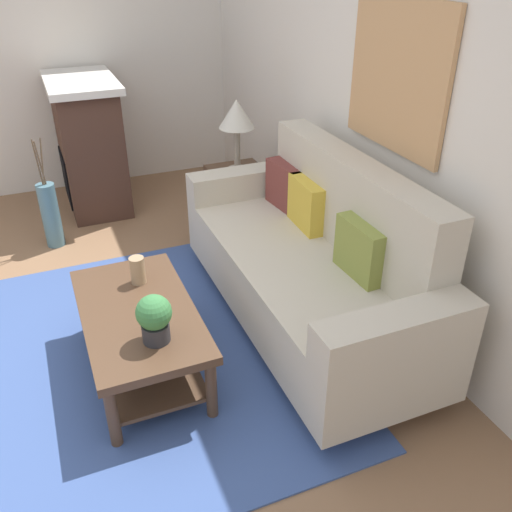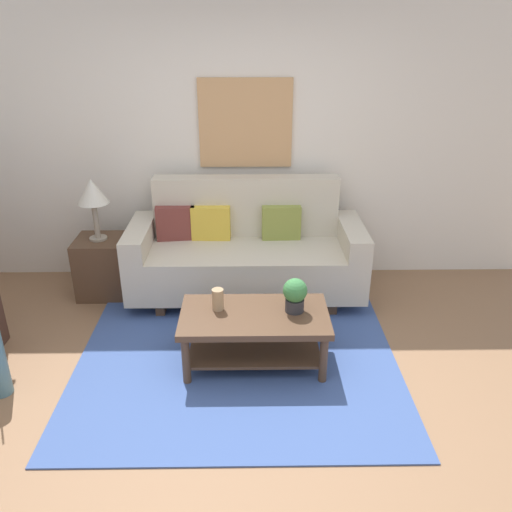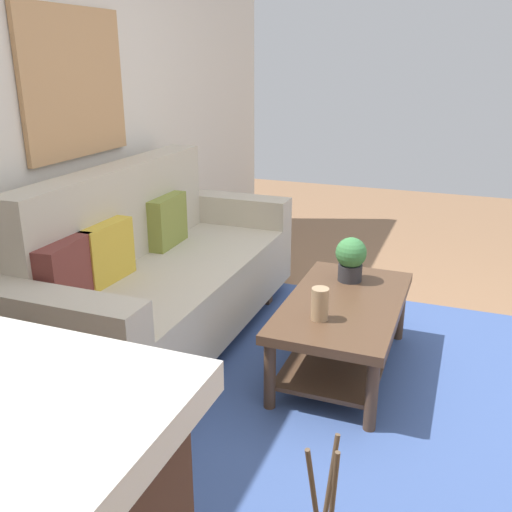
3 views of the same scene
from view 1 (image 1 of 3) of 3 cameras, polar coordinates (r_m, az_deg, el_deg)
ground_plane at (r=3.44m, az=-20.11°, el=-11.75°), size 9.79×9.79×0.00m
wall_back at (r=3.41m, az=14.30°, el=14.95°), size 5.79×0.10×2.70m
wall_left at (r=5.66m, az=-19.60°, el=19.99°), size 0.10×5.08×2.70m
area_rug at (r=3.45m, az=-11.82°, el=-10.00°), size 2.45×2.09×0.01m
couch at (r=3.43m, az=5.74°, el=-0.88°), size 2.13×0.84×1.08m
throw_pillow_maroon at (r=3.89m, az=3.09°, el=7.25°), size 0.37×0.16×0.32m
throw_pillow_mustard at (r=3.63m, az=5.31°, el=5.37°), size 0.36×0.13×0.32m
throw_pillow_olive at (r=3.13m, az=10.81°, el=0.65°), size 0.36×0.13×0.32m
coffee_table at (r=3.15m, az=-11.96°, el=-7.17°), size 1.10×0.60×0.43m
tabletop_vase at (r=3.27m, az=-12.18°, el=-1.46°), size 0.09×0.09×0.17m
potted_plant_tabletop at (r=2.77m, az=-10.50°, el=-6.28°), size 0.18×0.18×0.26m
side_table at (r=4.62m, az=-1.87°, el=5.65°), size 0.44×0.44×0.56m
table_lamp at (r=4.37m, az=-2.03°, el=14.21°), size 0.28×0.28×0.57m
fireplace at (r=5.26m, az=-16.88°, el=11.06°), size 1.02×0.58×1.16m
floor_vase at (r=4.71m, az=-20.50°, el=3.96°), size 0.14×0.14×0.53m
floor_vase_branch_a at (r=4.52m, az=-21.49°, el=8.93°), size 0.05×0.04×0.36m
floor_vase_branch_b at (r=4.55m, az=-21.30°, el=9.09°), size 0.05×0.05×0.36m
floor_vase_branch_c at (r=4.55m, az=-21.73°, el=9.01°), size 0.03×0.03×0.36m
framed_painting at (r=3.27m, az=14.40°, el=17.61°), size 0.86×0.03×0.81m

